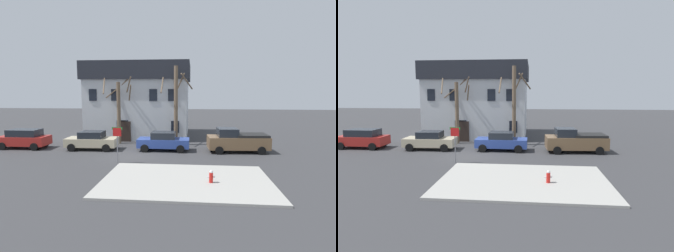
% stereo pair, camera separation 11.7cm
% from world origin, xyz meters
% --- Properties ---
extents(ground_plane, '(120.00, 120.00, 0.00)m').
position_xyz_m(ground_plane, '(0.00, 0.00, 0.00)').
color(ground_plane, '#38383A').
extents(sidewalk_slab, '(9.60, 6.28, 0.12)m').
position_xyz_m(sidewalk_slab, '(4.67, -5.81, 0.06)').
color(sidewalk_slab, '#A8A59E').
rests_on(sidewalk_slab, ground_plane).
extents(building_main, '(11.36, 9.25, 8.28)m').
position_xyz_m(building_main, '(-1.06, 10.50, 4.21)').
color(building_main, silver).
rests_on(building_main, ground_plane).
extents(tree_bare_near, '(3.21, 3.24, 6.93)m').
position_xyz_m(tree_bare_near, '(-2.28, 5.18, 3.59)').
color(tree_bare_near, brown).
rests_on(tree_bare_near, ground_plane).
extents(tree_bare_mid, '(3.01, 2.88, 7.54)m').
position_xyz_m(tree_bare_mid, '(3.38, 4.79, 4.02)').
color(tree_bare_mid, brown).
rests_on(tree_bare_mid, ground_plane).
extents(car_red_wagon, '(4.37, 2.11, 1.75)m').
position_xyz_m(car_red_wagon, '(-10.26, 1.98, 0.91)').
color(car_red_wagon, '#AD231E').
rests_on(car_red_wagon, ground_plane).
extents(car_beige_sedan, '(4.53, 2.20, 1.64)m').
position_xyz_m(car_beige_sedan, '(-3.90, 2.01, 0.82)').
color(car_beige_sedan, '#C6B793').
rests_on(car_beige_sedan, ground_plane).
extents(car_blue_sedan, '(4.49, 2.03, 1.64)m').
position_xyz_m(car_blue_sedan, '(2.48, 2.21, 0.82)').
color(car_blue_sedan, '#2D4799').
rests_on(car_blue_sedan, ground_plane).
extents(pickup_truck_brown, '(5.19, 2.53, 2.05)m').
position_xyz_m(pickup_truck_brown, '(8.81, 2.24, 0.99)').
color(pickup_truck_brown, brown).
rests_on(pickup_truck_brown, ground_plane).
extents(fire_hydrant, '(0.42, 0.22, 0.70)m').
position_xyz_m(fire_hydrant, '(6.05, -6.20, 0.48)').
color(fire_hydrant, red).
rests_on(fire_hydrant, sidewalk_slab).
extents(street_sign_pole, '(0.76, 0.07, 2.61)m').
position_xyz_m(street_sign_pole, '(-0.36, -2.25, 1.83)').
color(street_sign_pole, slate).
rests_on(street_sign_pole, ground_plane).
extents(bicycle_leaning, '(1.74, 0.32, 1.03)m').
position_xyz_m(bicycle_leaning, '(-4.39, 4.19, 0.37)').
color(bicycle_leaning, black).
rests_on(bicycle_leaning, ground_plane).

